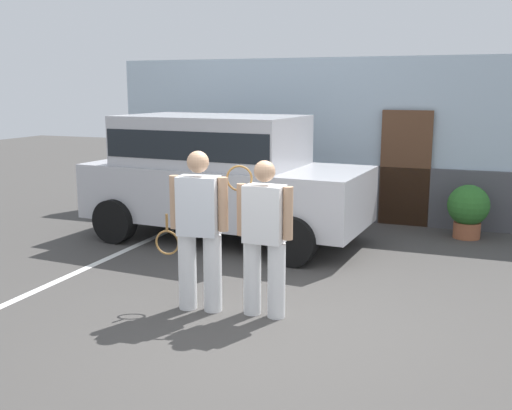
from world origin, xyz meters
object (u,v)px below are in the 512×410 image
object	(u,v)px
parked_suv	(220,171)
potted_plant_by_porch	(468,209)
tennis_player_woman	(264,236)
tennis_player_man	(199,229)

from	to	relation	value
parked_suv	potted_plant_by_porch	bearing A→B (deg)	25.27
parked_suv	tennis_player_woman	size ratio (longest dim) A/B	2.72
tennis_player_man	tennis_player_woman	world-z (taller)	tennis_player_man
parked_suv	tennis_player_man	bearing A→B (deg)	-66.00
tennis_player_man	tennis_player_woman	bearing A→B (deg)	179.73
tennis_player_woman	tennis_player_man	bearing A→B (deg)	8.05
parked_suv	potted_plant_by_porch	distance (m)	4.20
parked_suv	potted_plant_by_porch	xyz separation A→B (m)	(3.87, 1.52, -0.64)
tennis_player_man	potted_plant_by_porch	distance (m)	5.35
parked_suv	tennis_player_man	distance (m)	3.26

